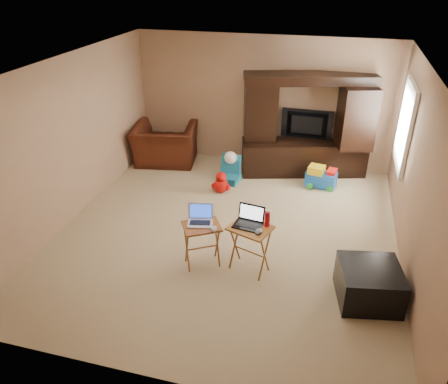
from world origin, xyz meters
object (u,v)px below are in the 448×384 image
(tray_table_left, at_px, (202,245))
(laptop_right, at_px, (248,218))
(recliner, at_px, (165,144))
(push_toy, at_px, (321,177))
(entertainment_center, at_px, (306,126))
(tray_table_right, at_px, (250,249))
(plush_toy, at_px, (221,182))
(ottoman, at_px, (369,284))
(mouse_right, at_px, (259,232))
(television, at_px, (307,125))
(water_bottle, at_px, (267,219))
(child_rocker, at_px, (229,170))
(mouse_left, at_px, (214,229))
(laptop_left, at_px, (200,216))

(tray_table_left, height_order, laptop_right, laptop_right)
(recliner, height_order, push_toy, recliner)
(entertainment_center, xyz_separation_m, tray_table_right, (-0.37, -3.24, -0.62))
(tray_table_left, bearing_deg, plush_toy, 67.09)
(tray_table_left, bearing_deg, ottoman, -35.07)
(mouse_right, bearing_deg, television, 86.00)
(push_toy, relative_size, tray_table_right, 0.81)
(plush_toy, relative_size, tray_table_left, 0.63)
(recliner, relative_size, water_bottle, 5.86)
(child_rocker, xyz_separation_m, ottoman, (2.43, -2.65, -0.02))
(push_toy, bearing_deg, laptop_right, -95.24)
(child_rocker, xyz_separation_m, water_bottle, (1.11, -2.38, 0.53))
(recliner, xyz_separation_m, tray_table_left, (1.73, -3.04, -0.08))
(television, distance_m, laptop_right, 3.37)
(entertainment_center, relative_size, mouse_left, 18.48)
(laptop_left, height_order, mouse_right, laptop_left)
(television, height_order, tray_table_left, television)
(television, xyz_separation_m, laptop_right, (-0.41, -3.34, -0.12))
(push_toy, bearing_deg, plush_toy, -147.26)
(laptop_left, relative_size, water_bottle, 1.57)
(laptop_right, bearing_deg, plush_toy, 122.78)
(push_toy, xyz_separation_m, tray_table_left, (-1.41, -2.75, 0.11))
(laptop_right, height_order, water_bottle, laptop_right)
(ottoman, xyz_separation_m, mouse_left, (-1.97, 0.08, 0.42))
(push_toy, height_order, ottoman, ottoman)
(laptop_left, bearing_deg, laptop_right, -9.06)
(ottoman, bearing_deg, laptop_left, 175.38)
(ottoman, relative_size, tray_table_right, 1.07)
(recliner, relative_size, laptop_left, 3.72)
(ottoman, bearing_deg, laptop_right, 172.23)
(television, distance_m, plush_toy, 2.00)
(entertainment_center, xyz_separation_m, plush_toy, (-1.32, -1.20, -0.76))
(recliner, distance_m, tray_table_left, 3.50)
(plush_toy, bearing_deg, child_rocker, 85.34)
(television, distance_m, mouse_left, 3.58)
(television, bearing_deg, ottoman, 108.55)
(tray_table_right, distance_m, laptop_right, 0.46)
(ottoman, bearing_deg, plush_toy, 137.88)
(push_toy, bearing_deg, tray_table_left, -105.62)
(television, distance_m, water_bottle, 3.29)
(entertainment_center, xyz_separation_m, laptop_right, (-0.41, -3.22, -0.16))
(child_rocker, relative_size, ottoman, 0.70)
(entertainment_center, xyz_separation_m, recliner, (-2.75, -0.24, -0.56))
(ottoman, distance_m, mouse_left, 2.02)
(entertainment_center, distance_m, laptop_right, 3.25)
(laptop_right, bearing_deg, mouse_left, -152.98)
(plush_toy, distance_m, tray_table_left, 2.11)
(entertainment_center, height_order, plush_toy, entertainment_center)
(push_toy, xyz_separation_m, mouse_left, (-1.22, -2.82, 0.44))
(entertainment_center, distance_m, laptop_left, 3.42)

